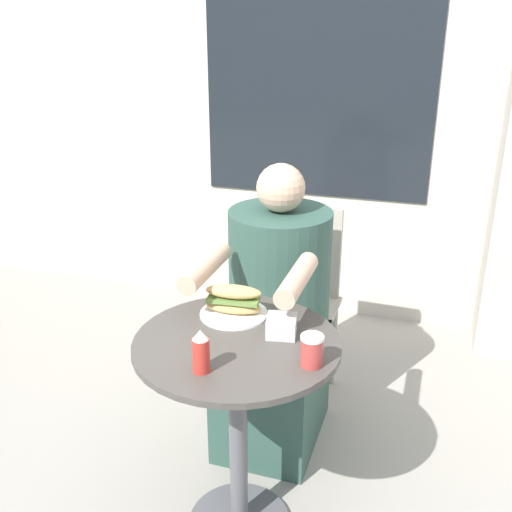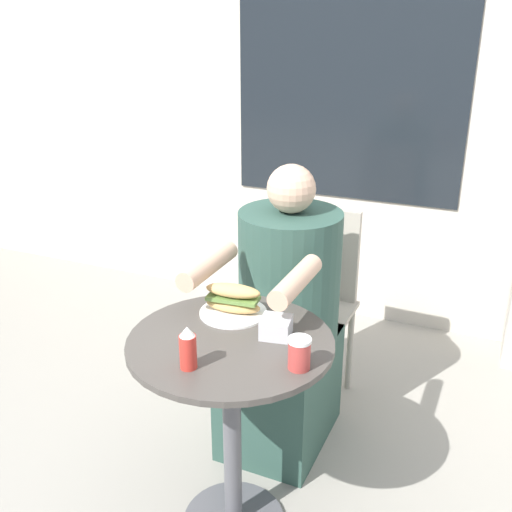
{
  "view_description": "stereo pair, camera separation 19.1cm",
  "coord_description": "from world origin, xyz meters",
  "px_view_note": "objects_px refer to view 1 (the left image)",
  "views": [
    {
      "loc": [
        0.52,
        -1.5,
        1.65
      ],
      "look_at": [
        0.0,
        0.2,
        0.93
      ],
      "focal_mm": 42.0,
      "sensor_mm": 36.0,
      "label": 1
    },
    {
      "loc": [
        0.7,
        -1.43,
        1.65
      ],
      "look_at": [
        0.0,
        0.2,
        0.93
      ],
      "focal_mm": 42.0,
      "sensor_mm": 36.0,
      "label": 2
    }
  ],
  "objects_px": {
    "diner_chair": "(297,286)",
    "sandwich_on_plate": "(234,303)",
    "drink_cup": "(312,350)",
    "condiment_bottle": "(201,352)",
    "cafe_table": "(238,396)",
    "seated_diner": "(276,329)"
  },
  "relations": [
    {
      "from": "sandwich_on_plate",
      "to": "condiment_bottle",
      "type": "xyz_separation_m",
      "value": [
        0.02,
        -0.34,
        0.02
      ]
    },
    {
      "from": "cafe_table",
      "to": "diner_chair",
      "type": "xyz_separation_m",
      "value": [
        -0.01,
        0.88,
        -0.01
      ]
    },
    {
      "from": "drink_cup",
      "to": "cafe_table",
      "type": "bearing_deg",
      "value": 164.48
    },
    {
      "from": "seated_diner",
      "to": "sandwich_on_plate",
      "type": "xyz_separation_m",
      "value": [
        -0.05,
        -0.37,
        0.28
      ]
    },
    {
      "from": "seated_diner",
      "to": "drink_cup",
      "type": "xyz_separation_m",
      "value": [
        0.26,
        -0.59,
        0.29
      ]
    },
    {
      "from": "diner_chair",
      "to": "sandwich_on_plate",
      "type": "bearing_deg",
      "value": 87.22
    },
    {
      "from": "diner_chair",
      "to": "drink_cup",
      "type": "height_order",
      "value": "diner_chair"
    },
    {
      "from": "cafe_table",
      "to": "seated_diner",
      "type": "xyz_separation_m",
      "value": [
        -0.02,
        0.52,
        -0.04
      ]
    },
    {
      "from": "drink_cup",
      "to": "condiment_bottle",
      "type": "height_order",
      "value": "condiment_bottle"
    },
    {
      "from": "seated_diner",
      "to": "drink_cup",
      "type": "height_order",
      "value": "seated_diner"
    },
    {
      "from": "cafe_table",
      "to": "sandwich_on_plate",
      "type": "relative_size",
      "value": 3.27
    },
    {
      "from": "seated_diner",
      "to": "drink_cup",
      "type": "distance_m",
      "value": 0.71
    },
    {
      "from": "cafe_table",
      "to": "sandwich_on_plate",
      "type": "distance_m",
      "value": 0.3
    },
    {
      "from": "diner_chair",
      "to": "seated_diner",
      "type": "height_order",
      "value": "seated_diner"
    },
    {
      "from": "diner_chair",
      "to": "sandwich_on_plate",
      "type": "height_order",
      "value": "diner_chair"
    },
    {
      "from": "diner_chair",
      "to": "sandwich_on_plate",
      "type": "distance_m",
      "value": 0.76
    },
    {
      "from": "drink_cup",
      "to": "condiment_bottle",
      "type": "xyz_separation_m",
      "value": [
        -0.28,
        -0.12,
        0.02
      ]
    },
    {
      "from": "condiment_bottle",
      "to": "sandwich_on_plate",
      "type": "bearing_deg",
      "value": 93.94
    },
    {
      "from": "sandwich_on_plate",
      "to": "drink_cup",
      "type": "height_order",
      "value": "sandwich_on_plate"
    },
    {
      "from": "diner_chair",
      "to": "condiment_bottle",
      "type": "bearing_deg",
      "value": 89.74
    },
    {
      "from": "diner_chair",
      "to": "sandwich_on_plate",
      "type": "relative_size",
      "value": 3.89
    },
    {
      "from": "seated_diner",
      "to": "drink_cup",
      "type": "relative_size",
      "value": 12.24
    }
  ]
}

